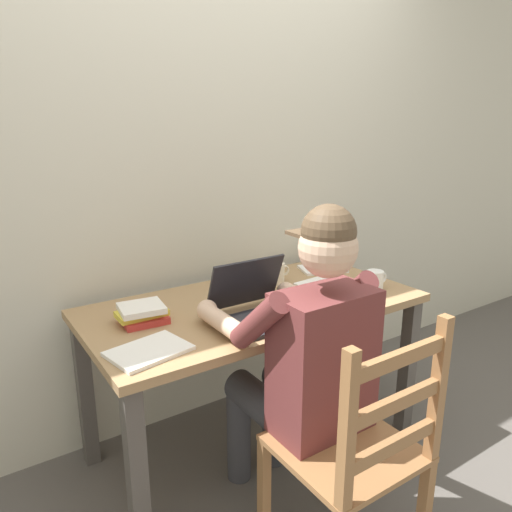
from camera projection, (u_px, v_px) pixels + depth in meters
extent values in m
plane|color=#56514C|center=(254.00, 444.00, 2.28)|extent=(8.00, 8.00, 0.00)
cube|color=beige|center=(203.00, 158.00, 2.28)|extent=(6.00, 0.04, 2.60)
cube|color=#9E7A51|center=(254.00, 305.00, 2.09)|extent=(1.43, 0.72, 0.03)
cube|color=#4C4742|center=(137.00, 479.00, 1.58)|extent=(0.06, 0.06, 0.68)
cube|color=#4C4742|center=(407.00, 367.00, 2.30)|extent=(0.06, 0.06, 0.68)
cube|color=#4C4742|center=(85.00, 393.00, 2.08)|extent=(0.06, 0.06, 0.68)
cube|color=#4C4742|center=(321.00, 323.00, 2.79)|extent=(0.06, 0.06, 0.68)
cube|color=brown|center=(323.00, 362.00, 1.62)|extent=(0.34, 0.20, 0.50)
sphere|color=#DBB293|center=(328.00, 248.00, 1.51)|extent=(0.19, 0.19, 0.19)
sphere|color=brown|center=(329.00, 232.00, 1.49)|extent=(0.17, 0.17, 0.17)
cube|color=brown|center=(311.00, 233.00, 1.57)|extent=(0.13, 0.10, 0.01)
cylinder|color=#38383D|center=(267.00, 408.00, 1.79)|extent=(0.13, 0.40, 0.13)
cylinder|color=#38383D|center=(304.00, 393.00, 1.89)|extent=(0.13, 0.40, 0.13)
cylinder|color=#38383D|center=(239.00, 431.00, 2.01)|extent=(0.10, 0.10, 0.44)
cylinder|color=#38383D|center=(274.00, 417.00, 2.11)|extent=(0.10, 0.10, 0.44)
cylinder|color=brown|center=(259.00, 321.00, 1.54)|extent=(0.10, 0.25, 0.24)
cylinder|color=#DBB293|center=(223.00, 323.00, 1.74)|extent=(0.07, 0.28, 0.07)
sphere|color=#DBB293|center=(207.00, 310.00, 1.86)|extent=(0.08, 0.08, 0.08)
cylinder|color=brown|center=(350.00, 297.00, 1.75)|extent=(0.10, 0.25, 0.24)
cylinder|color=#DBB293|center=(309.00, 300.00, 1.96)|extent=(0.07, 0.28, 0.07)
sphere|color=#DBB293|center=(286.00, 291.00, 2.06)|extent=(0.08, 0.08, 0.08)
cube|color=olive|center=(345.00, 448.00, 1.59)|extent=(0.42, 0.42, 0.02)
cube|color=olive|center=(343.00, 452.00, 1.90)|extent=(0.04, 0.04, 0.42)
cube|color=olive|center=(264.00, 492.00, 1.70)|extent=(0.04, 0.04, 0.42)
cube|color=olive|center=(438.00, 389.00, 1.47)|extent=(0.04, 0.04, 0.48)
cube|color=olive|center=(347.00, 432.00, 1.27)|extent=(0.04, 0.04, 0.48)
cube|color=olive|center=(393.00, 445.00, 1.40)|extent=(0.36, 0.02, 0.04)
cube|color=olive|center=(396.00, 403.00, 1.36)|extent=(0.36, 0.02, 0.04)
cube|color=olive|center=(400.00, 358.00, 1.33)|extent=(0.36, 0.02, 0.04)
cube|color=#232328|center=(267.00, 320.00, 1.87)|extent=(0.33, 0.23, 0.02)
cube|color=#38383D|center=(267.00, 318.00, 1.87)|extent=(0.29, 0.17, 0.00)
cube|color=#232328|center=(245.00, 283.00, 1.96)|extent=(0.33, 0.09, 0.21)
cube|color=silver|center=(245.00, 283.00, 1.96)|extent=(0.29, 0.07, 0.18)
ellipsoid|color=#232328|center=(313.00, 306.00, 1.99)|extent=(0.06, 0.10, 0.03)
cylinder|color=white|center=(375.00, 281.00, 2.21)|extent=(0.08, 0.08, 0.09)
torus|color=white|center=(382.00, 278.00, 2.24)|extent=(0.05, 0.01, 0.05)
cylinder|color=#2D384C|center=(245.00, 278.00, 2.25)|extent=(0.07, 0.07, 0.10)
torus|color=#2D384C|center=(253.00, 275.00, 2.27)|extent=(0.05, 0.01, 0.05)
cylinder|color=beige|center=(276.00, 273.00, 2.30)|extent=(0.08, 0.08, 0.10)
torus|color=beige|center=(285.00, 270.00, 2.33)|extent=(0.05, 0.01, 0.05)
cube|color=#BC332D|center=(144.00, 319.00, 1.87)|extent=(0.18, 0.15, 0.03)
cube|color=gold|center=(142.00, 313.00, 1.86)|extent=(0.19, 0.11, 0.02)
cube|color=white|center=(141.00, 308.00, 1.85)|extent=(0.18, 0.17, 0.02)
cube|color=white|center=(323.00, 269.00, 2.52)|extent=(0.27, 0.23, 0.01)
cube|color=white|center=(321.00, 283.00, 2.31)|extent=(0.23, 0.17, 0.01)
cube|color=white|center=(149.00, 351.00, 1.62)|extent=(0.29, 0.23, 0.01)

